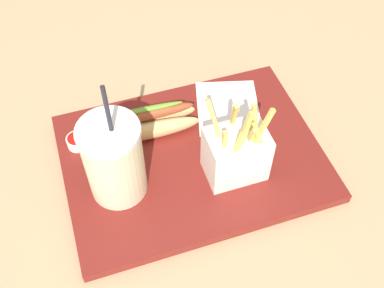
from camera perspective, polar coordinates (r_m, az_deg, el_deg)
The scene contains 7 objects.
ground_plane at distance 0.89m, azimuth -0.00°, elevation -2.38°, with size 2.40×2.40×0.02m, color tan.
food_tray at distance 0.87m, azimuth -0.00°, elevation -1.62°, with size 0.47×0.35×0.02m, color maroon.
soda_cup at distance 0.77m, azimuth -9.44°, elevation -1.94°, with size 0.10×0.10×0.24m.
fries_basket at distance 0.80m, azimuth 5.38°, elevation -1.13°, with size 0.10×0.08×0.18m.
hot_dog_1 at distance 0.89m, azimuth -5.19°, elevation 2.71°, with size 0.19×0.07×0.07m.
ketchup_cup_1 at distance 0.90m, azimuth -13.78°, elevation 0.35°, with size 0.04×0.04×0.02m.
napkin_stack at distance 0.94m, azimuth 4.35°, elevation 4.46°, with size 0.12×0.14×0.01m, color white.
Camera 1 is at (-0.16, -0.49, 0.71)m, focal length 43.93 mm.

